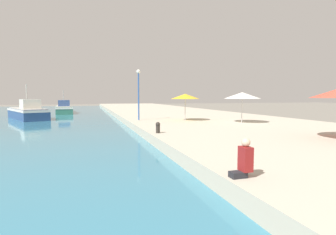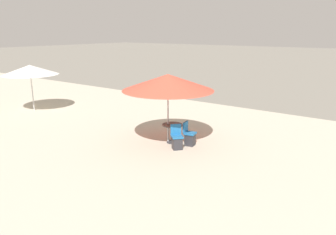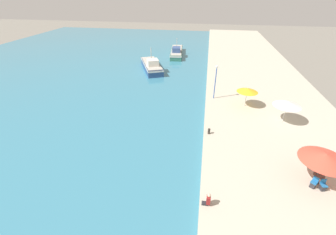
# 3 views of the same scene
# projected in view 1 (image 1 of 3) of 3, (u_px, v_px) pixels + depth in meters

# --- Properties ---
(quay_promenade) EXTENTS (16.00, 90.00, 0.61)m
(quay_promenade) POSITION_uv_depth(u_px,v_px,m) (172.00, 114.00, 37.13)
(quay_promenade) COLOR #BCB29E
(quay_promenade) RESTS_ON ground_plane
(fishing_boat_near) EXTENTS (6.22, 9.68, 4.18)m
(fishing_boat_near) POSITION_uv_depth(u_px,v_px,m) (28.00, 112.00, 31.81)
(fishing_boat_near) COLOR navy
(fishing_boat_near) RESTS_ON water_basin
(fishing_boat_mid) EXTENTS (3.49, 11.02, 3.74)m
(fishing_boat_mid) POSITION_uv_depth(u_px,v_px,m) (64.00, 108.00, 43.57)
(fishing_boat_mid) COLOR #33705B
(fishing_boat_mid) RESTS_ON water_basin
(cafe_umbrella_white) EXTENTS (2.93, 2.93, 2.48)m
(cafe_umbrella_white) POSITION_uv_depth(u_px,v_px,m) (242.00, 95.00, 21.24)
(cafe_umbrella_white) COLOR #B7B7B7
(cafe_umbrella_white) RESTS_ON quay_promenade
(cafe_umbrella_striped) EXTENTS (2.54, 2.54, 2.38)m
(cafe_umbrella_striped) POSITION_uv_depth(u_px,v_px,m) (185.00, 96.00, 23.22)
(cafe_umbrella_striped) COLOR #B7B7B7
(cafe_umbrella_striped) RESTS_ON quay_promenade
(person_at_quay) EXTENTS (0.56, 0.36, 1.05)m
(person_at_quay) POSITION_uv_depth(u_px,v_px,m) (244.00, 160.00, 6.92)
(person_at_quay) COLOR #232328
(person_at_quay) RESTS_ON quay_promenade
(mooring_bollard) EXTENTS (0.26, 0.26, 0.65)m
(mooring_bollard) POSITION_uv_depth(u_px,v_px,m) (158.00, 127.00, 15.32)
(mooring_bollard) COLOR #2D2823
(mooring_bollard) RESTS_ON quay_promenade
(lamppost) EXTENTS (0.36, 0.36, 4.56)m
(lamppost) POSITION_uv_depth(u_px,v_px,m) (139.00, 86.00, 23.57)
(lamppost) COLOR #28519E
(lamppost) RESTS_ON quay_promenade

